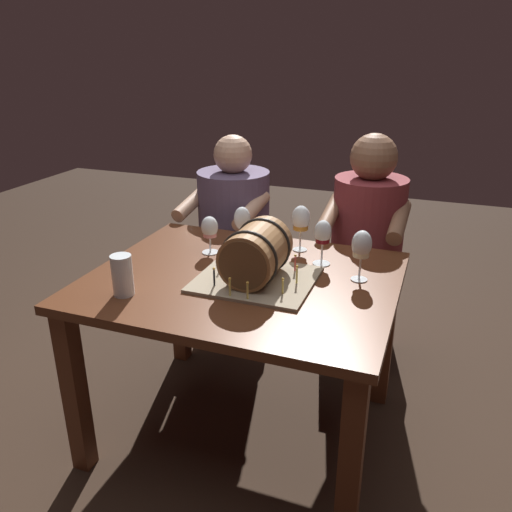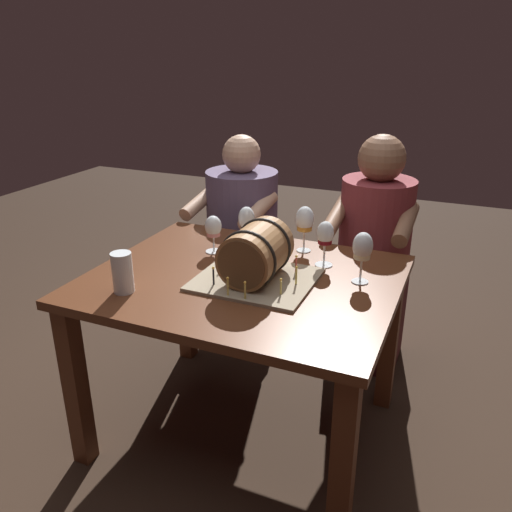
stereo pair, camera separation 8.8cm
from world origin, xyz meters
The scene contains 11 objects.
ground_plane centered at (0.00, 0.00, 0.00)m, with size 8.00×8.00×0.00m, color #332319.
dining_table centered at (0.00, 0.00, 0.61)m, with size 1.15×0.94×0.72m.
barrel_cake centered at (0.06, -0.02, 0.82)m, with size 0.43×0.38×0.22m.
wine_glass_white centered at (0.42, 0.12, 0.86)m, with size 0.07×0.07×0.20m.
wine_glass_rose centered at (-0.22, 0.18, 0.83)m, with size 0.07×0.07×0.16m.
wine_glass_empty centered at (-0.13, 0.31, 0.84)m, with size 0.07×0.07×0.17m.
wine_glass_amber centered at (0.13, 0.34, 0.86)m, with size 0.08×0.08×0.20m.
wine_glass_red centered at (0.25, 0.22, 0.85)m, with size 0.07×0.07×0.18m.
beer_pint centered at (-0.34, -0.29, 0.79)m, with size 0.07×0.07×0.15m.
person_seated_left centered at (-0.35, 0.75, 0.54)m, with size 0.43×0.51×1.13m.
person_seated_right centered at (0.35, 0.75, 0.55)m, with size 0.39×0.47×1.17m.
Camera 2 is at (0.75, -1.64, 1.54)m, focal length 36.44 mm.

